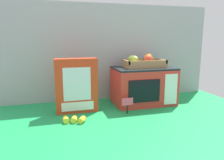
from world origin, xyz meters
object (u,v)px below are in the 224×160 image
(toy_microwave, at_px, (143,85))
(price_sign, at_px, (128,103))
(loose_toy_banana, at_px, (74,120))
(cookie_set_box, at_px, (76,86))
(food_groups_crate, at_px, (144,62))

(toy_microwave, relative_size, price_sign, 4.14)
(price_sign, relative_size, loose_toy_banana, 0.79)
(loose_toy_banana, bearing_deg, cookie_set_box, 77.91)
(food_groups_crate, xyz_separation_m, loose_toy_banana, (-0.52, -0.25, -0.27))
(food_groups_crate, relative_size, loose_toy_banana, 2.23)
(cookie_set_box, height_order, loose_toy_banana, cookie_set_box)
(loose_toy_banana, bearing_deg, toy_microwave, 24.81)
(cookie_set_box, xyz_separation_m, loose_toy_banana, (-0.04, -0.18, -0.15))
(cookie_set_box, bearing_deg, price_sign, -22.85)
(cookie_set_box, distance_m, price_sign, 0.33)
(food_groups_crate, xyz_separation_m, price_sign, (-0.19, -0.20, -0.22))
(food_groups_crate, height_order, price_sign, food_groups_crate)
(price_sign, bearing_deg, toy_microwave, 45.37)
(food_groups_crate, relative_size, cookie_set_box, 0.84)
(toy_microwave, height_order, loose_toy_banana, toy_microwave)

